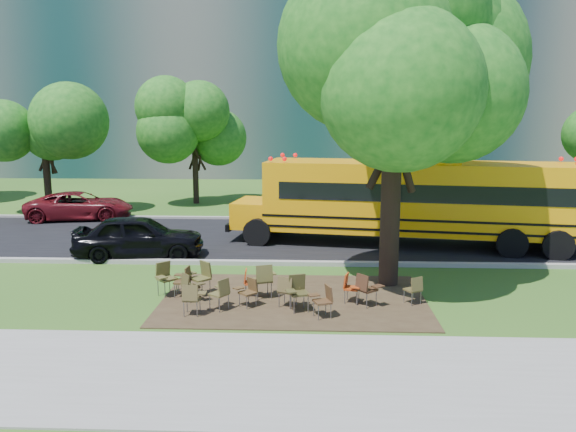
{
  "coord_description": "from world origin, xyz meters",
  "views": [
    {
      "loc": [
        1.44,
        -14.89,
        4.86
      ],
      "look_at": [
        0.69,
        3.15,
        1.62
      ],
      "focal_mm": 35.0,
      "sensor_mm": 36.0,
      "label": 1
    }
  ],
  "objects_px": {
    "chair_7": "(366,287)",
    "chair_12": "(350,285)",
    "chair_1": "(190,284)",
    "chair_2": "(221,291)",
    "chair_11": "(264,277)",
    "chair_4": "(288,288)",
    "chair_9": "(201,275)",
    "chair_0": "(192,296)",
    "chair_10": "(250,280)",
    "chair_13": "(415,287)",
    "chair_3": "(248,289)",
    "main_tree": "(395,66)",
    "black_car": "(139,236)",
    "chair_5": "(297,289)",
    "chair_6": "(324,298)",
    "bg_car_red": "(80,206)",
    "school_bus": "(418,198)",
    "chair_14": "(165,275)",
    "chair_8": "(184,278)"
  },
  "relations": [
    {
      "from": "chair_10",
      "to": "black_car",
      "type": "xyz_separation_m",
      "value": [
        -4.28,
        4.14,
        0.27
      ]
    },
    {
      "from": "bg_car_red",
      "to": "main_tree",
      "type": "bearing_deg",
      "value": -137.28
    },
    {
      "from": "chair_7",
      "to": "main_tree",
      "type": "bearing_deg",
      "value": 117.58
    },
    {
      "from": "chair_1",
      "to": "black_car",
      "type": "xyz_separation_m",
      "value": [
        -2.76,
        4.63,
        0.26
      ]
    },
    {
      "from": "chair_0",
      "to": "chair_11",
      "type": "relative_size",
      "value": 0.86
    },
    {
      "from": "chair_12",
      "to": "chair_13",
      "type": "bearing_deg",
      "value": 104.51
    },
    {
      "from": "black_car",
      "to": "chair_14",
      "type": "bearing_deg",
      "value": -161.38
    },
    {
      "from": "school_bus",
      "to": "chair_0",
      "type": "xyz_separation_m",
      "value": [
        -6.88,
        -7.91,
        -1.31
      ]
    },
    {
      "from": "chair_2",
      "to": "chair_0",
      "type": "bearing_deg",
      "value": 157.76
    },
    {
      "from": "chair_1",
      "to": "bg_car_red",
      "type": "distance_m",
      "value": 13.94
    },
    {
      "from": "chair_1",
      "to": "chair_2",
      "type": "height_order",
      "value": "chair_2"
    },
    {
      "from": "main_tree",
      "to": "chair_6",
      "type": "relative_size",
      "value": 11.9
    },
    {
      "from": "chair_7",
      "to": "chair_13",
      "type": "distance_m",
      "value": 1.3
    },
    {
      "from": "chair_4",
      "to": "bg_car_red",
      "type": "relative_size",
      "value": 0.18
    },
    {
      "from": "chair_13",
      "to": "chair_0",
      "type": "bearing_deg",
      "value": 160.33
    },
    {
      "from": "chair_6",
      "to": "bg_car_red",
      "type": "height_order",
      "value": "bg_car_red"
    },
    {
      "from": "chair_4",
      "to": "chair_9",
      "type": "distance_m",
      "value": 2.58
    },
    {
      "from": "school_bus",
      "to": "chair_11",
      "type": "bearing_deg",
      "value": -119.75
    },
    {
      "from": "school_bus",
      "to": "chair_2",
      "type": "relative_size",
      "value": 15.57
    },
    {
      "from": "chair_3",
      "to": "chair_2",
      "type": "bearing_deg",
      "value": 69.03
    },
    {
      "from": "chair_13",
      "to": "chair_4",
      "type": "bearing_deg",
      "value": 156.03
    },
    {
      "from": "chair_9",
      "to": "chair_10",
      "type": "height_order",
      "value": "chair_9"
    },
    {
      "from": "chair_4",
      "to": "chair_10",
      "type": "xyz_separation_m",
      "value": [
        -1.07,
        0.85,
        -0.05
      ]
    },
    {
      "from": "main_tree",
      "to": "chair_8",
      "type": "xyz_separation_m",
      "value": [
        -5.67,
        -1.38,
        -5.65
      ]
    },
    {
      "from": "chair_9",
      "to": "chair_12",
      "type": "bearing_deg",
      "value": -144.13
    },
    {
      "from": "chair_1",
      "to": "chair_11",
      "type": "xyz_separation_m",
      "value": [
        1.93,
        0.36,
        0.11
      ]
    },
    {
      "from": "school_bus",
      "to": "chair_10",
      "type": "distance_m",
      "value": 8.61
    },
    {
      "from": "main_tree",
      "to": "chair_0",
      "type": "xyz_separation_m",
      "value": [
        -5.14,
        -2.84,
        -5.66
      ]
    },
    {
      "from": "main_tree",
      "to": "chair_0",
      "type": "height_order",
      "value": "main_tree"
    },
    {
      "from": "chair_11",
      "to": "chair_14",
      "type": "relative_size",
      "value": 1.04
    },
    {
      "from": "chair_7",
      "to": "chair_12",
      "type": "bearing_deg",
      "value": -165.23
    },
    {
      "from": "chair_1",
      "to": "chair_5",
      "type": "relative_size",
      "value": 0.85
    },
    {
      "from": "chair_10",
      "to": "chair_1",
      "type": "bearing_deg",
      "value": -75.93
    },
    {
      "from": "chair_6",
      "to": "black_car",
      "type": "xyz_separation_m",
      "value": [
        -6.25,
        5.65,
        0.24
      ]
    },
    {
      "from": "main_tree",
      "to": "chair_9",
      "type": "height_order",
      "value": "main_tree"
    },
    {
      "from": "chair_11",
      "to": "chair_4",
      "type": "bearing_deg",
      "value": -66.86
    },
    {
      "from": "chair_3",
      "to": "main_tree",
      "type": "bearing_deg",
      "value": -106.64
    },
    {
      "from": "chair_6",
      "to": "chair_7",
      "type": "distance_m",
      "value": 1.37
    },
    {
      "from": "black_car",
      "to": "chair_11",
      "type": "bearing_deg",
      "value": -139.19
    },
    {
      "from": "black_car",
      "to": "main_tree",
      "type": "bearing_deg",
      "value": -116.04
    },
    {
      "from": "chair_12",
      "to": "chair_13",
      "type": "distance_m",
      "value": 1.67
    },
    {
      "from": "chair_1",
      "to": "bg_car_red",
      "type": "relative_size",
      "value": 0.16
    },
    {
      "from": "chair_8",
      "to": "chair_0",
      "type": "bearing_deg",
      "value": -155.6
    },
    {
      "from": "chair_9",
      "to": "chair_0",
      "type": "bearing_deg",
      "value": 136.52
    },
    {
      "from": "chair_2",
      "to": "black_car",
      "type": "bearing_deg",
      "value": 68.25
    },
    {
      "from": "chair_4",
      "to": "chair_11",
      "type": "xyz_separation_m",
      "value": [
        -0.66,
        0.72,
        0.07
      ]
    },
    {
      "from": "chair_5",
      "to": "chair_10",
      "type": "height_order",
      "value": "chair_5"
    },
    {
      "from": "chair_14",
      "to": "black_car",
      "type": "distance_m",
      "value": 4.56
    },
    {
      "from": "chair_4",
      "to": "chair_5",
      "type": "relative_size",
      "value": 0.91
    },
    {
      "from": "chair_2",
      "to": "chair_5",
      "type": "height_order",
      "value": "chair_5"
    }
  ]
}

